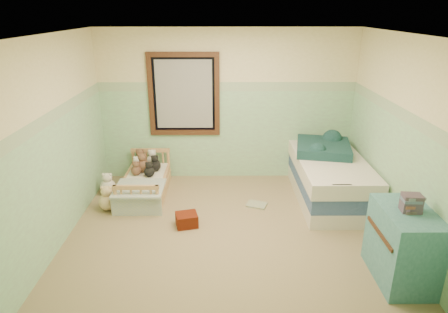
{
  "coord_description": "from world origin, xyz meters",
  "views": [
    {
      "loc": [
        -0.09,
        -4.54,
        2.77
      ],
      "look_at": [
        -0.06,
        0.35,
        0.91
      ],
      "focal_mm": 31.35,
      "sensor_mm": 36.0,
      "label": 1
    }
  ],
  "objects_px": {
    "toddler_bed_frame": "(145,190)",
    "floor_book": "(257,205)",
    "red_pillow": "(187,220)",
    "dresser": "(403,245)",
    "twin_bed_frame": "(328,192)",
    "plush_floor_tan": "(108,202)",
    "plush_floor_cream": "(108,187)"
  },
  "relations": [
    {
      "from": "twin_bed_frame",
      "to": "dresser",
      "type": "relative_size",
      "value": 2.28
    },
    {
      "from": "plush_floor_tan",
      "to": "floor_book",
      "type": "bearing_deg",
      "value": 2.91
    },
    {
      "from": "toddler_bed_frame",
      "to": "twin_bed_frame",
      "type": "distance_m",
      "value": 2.85
    },
    {
      "from": "toddler_bed_frame",
      "to": "plush_floor_tan",
      "type": "distance_m",
      "value": 0.67
    },
    {
      "from": "twin_bed_frame",
      "to": "red_pillow",
      "type": "distance_m",
      "value": 2.26
    },
    {
      "from": "toddler_bed_frame",
      "to": "red_pillow",
      "type": "bearing_deg",
      "value": -52.41
    },
    {
      "from": "plush_floor_tan",
      "to": "plush_floor_cream",
      "type": "bearing_deg",
      "value": 104.47
    },
    {
      "from": "twin_bed_frame",
      "to": "floor_book",
      "type": "bearing_deg",
      "value": -168.09
    },
    {
      "from": "plush_floor_tan",
      "to": "red_pillow",
      "type": "bearing_deg",
      "value": -21.13
    },
    {
      "from": "plush_floor_cream",
      "to": "red_pillow",
      "type": "distance_m",
      "value": 1.65
    },
    {
      "from": "plush_floor_cream",
      "to": "dresser",
      "type": "relative_size",
      "value": 0.29
    },
    {
      "from": "toddler_bed_frame",
      "to": "plush_floor_tan",
      "type": "height_order",
      "value": "plush_floor_tan"
    },
    {
      "from": "toddler_bed_frame",
      "to": "plush_floor_cream",
      "type": "bearing_deg",
      "value": 176.97
    },
    {
      "from": "dresser",
      "to": "floor_book",
      "type": "bearing_deg",
      "value": 129.67
    },
    {
      "from": "red_pillow",
      "to": "dresser",
      "type": "bearing_deg",
      "value": -24.88
    },
    {
      "from": "toddler_bed_frame",
      "to": "dresser",
      "type": "distance_m",
      "value": 3.76
    },
    {
      "from": "toddler_bed_frame",
      "to": "dresser",
      "type": "xyz_separation_m",
      "value": [
        3.13,
        -2.06,
        0.33
      ]
    },
    {
      "from": "toddler_bed_frame",
      "to": "plush_floor_cream",
      "type": "height_order",
      "value": "plush_floor_cream"
    },
    {
      "from": "plush_floor_cream",
      "to": "twin_bed_frame",
      "type": "height_order",
      "value": "plush_floor_cream"
    },
    {
      "from": "plush_floor_cream",
      "to": "twin_bed_frame",
      "type": "xyz_separation_m",
      "value": [
        3.44,
        -0.18,
        -0.01
      ]
    },
    {
      "from": "floor_book",
      "to": "red_pillow",
      "type": "bearing_deg",
      "value": -129.34
    },
    {
      "from": "twin_bed_frame",
      "to": "floor_book",
      "type": "height_order",
      "value": "twin_bed_frame"
    },
    {
      "from": "toddler_bed_frame",
      "to": "plush_floor_cream",
      "type": "xyz_separation_m",
      "value": [
        -0.59,
        0.03,
        0.04
      ]
    },
    {
      "from": "plush_floor_cream",
      "to": "plush_floor_tan",
      "type": "bearing_deg",
      "value": -75.53
    },
    {
      "from": "plush_floor_tan",
      "to": "dresser",
      "type": "relative_size",
      "value": 0.31
    },
    {
      "from": "plush_floor_tan",
      "to": "red_pillow",
      "type": "xyz_separation_m",
      "value": [
        1.19,
        -0.46,
        -0.04
      ]
    },
    {
      "from": "plush_floor_cream",
      "to": "floor_book",
      "type": "distance_m",
      "value": 2.36
    },
    {
      "from": "toddler_bed_frame",
      "to": "floor_book",
      "type": "bearing_deg",
      "value": -12.37
    },
    {
      "from": "toddler_bed_frame",
      "to": "floor_book",
      "type": "relative_size",
      "value": 4.6
    },
    {
      "from": "twin_bed_frame",
      "to": "red_pillow",
      "type": "xyz_separation_m",
      "value": [
        -2.11,
        -0.81,
        -0.02
      ]
    },
    {
      "from": "twin_bed_frame",
      "to": "dresser",
      "type": "xyz_separation_m",
      "value": [
        0.28,
        -1.92,
        0.3
      ]
    },
    {
      "from": "twin_bed_frame",
      "to": "toddler_bed_frame",
      "type": "bearing_deg",
      "value": 177.08
    }
  ]
}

